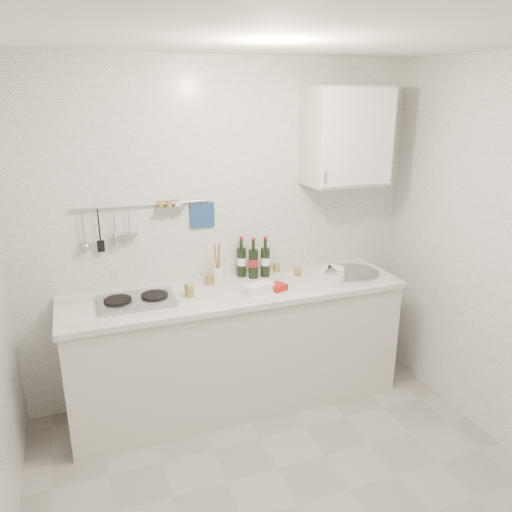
{
  "coord_description": "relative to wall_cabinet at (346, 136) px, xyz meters",
  "views": [
    {
      "loc": [
        -1.02,
        -2.05,
        2.25
      ],
      "look_at": [
        0.08,
        0.9,
        1.22
      ],
      "focal_mm": 35.0,
      "sensor_mm": 36.0,
      "label": 1
    }
  ],
  "objects": [
    {
      "name": "counter",
      "position": [
        -0.89,
        -0.12,
        -1.52
      ],
      "size": [
        2.44,
        0.64,
        0.96
      ],
      "color": "beige",
      "rests_on": "floor"
    },
    {
      "name": "jar_d",
      "position": [
        -1.25,
        -0.14,
        -0.98
      ],
      "size": [
        0.07,
        0.07,
        0.1
      ],
      "rotation": [
        0.0,
        0.0,
        -0.42
      ],
      "color": "olive",
      "rests_on": "counter"
    },
    {
      "name": "butter_dish",
      "position": [
        -0.77,
        -0.23,
        -1.0
      ],
      "size": [
        0.23,
        0.15,
        0.06
      ],
      "primitive_type": "cube",
      "rotation": [
        0.0,
        0.0,
        0.23
      ],
      "color": "white",
      "rests_on": "counter"
    },
    {
      "name": "ceiling",
      "position": [
        -0.9,
        -1.22,
        0.55
      ],
      "size": [
        3.0,
        3.0,
        0.0
      ],
      "primitive_type": "plane",
      "rotation": [
        3.14,
        0.0,
        0.0
      ],
      "color": "silver",
      "rests_on": "back_wall"
    },
    {
      "name": "back_wall",
      "position": [
        -0.9,
        0.18,
        -0.7
      ],
      "size": [
        3.0,
        0.02,
        2.5
      ],
      "primitive_type": "cube",
      "color": "silver",
      "rests_on": "floor"
    },
    {
      "name": "utensil_crock",
      "position": [
        -0.99,
        0.03,
        -0.96
      ],
      "size": [
        0.08,
        0.08,
        0.31
      ],
      "rotation": [
        0.0,
        0.0,
        -0.0
      ],
      "color": "white",
      "rests_on": "counter"
    },
    {
      "name": "jar_c",
      "position": [
        -0.37,
        -0.02,
        -1.0
      ],
      "size": [
        0.06,
        0.06,
        0.07
      ],
      "rotation": [
        0.0,
        0.0,
        -0.16
      ],
      "color": "olive",
      "rests_on": "counter"
    },
    {
      "name": "plate_stack_hob",
      "position": [
        -1.54,
        -0.13,
        -1.02
      ],
      "size": [
        0.28,
        0.28,
        0.02
      ],
      "rotation": [
        0.0,
        0.0,
        -0.41
      ],
      "color": "#5077B6",
      "rests_on": "counter"
    },
    {
      "name": "jar_a",
      "position": [
        -1.05,
        0.05,
        -0.99
      ],
      "size": [
        0.07,
        0.07,
        0.08
      ],
      "rotation": [
        0.0,
        0.0,
        -0.38
      ],
      "color": "olive",
      "rests_on": "counter"
    },
    {
      "name": "strawberry_punnet",
      "position": [
        -0.63,
        -0.23,
        -1.01
      ],
      "size": [
        0.13,
        0.13,
        0.04
      ],
      "primitive_type": "cube",
      "rotation": [
        0.0,
        0.0,
        0.33
      ],
      "color": "red",
      "rests_on": "counter"
    },
    {
      "name": "wall_rail",
      "position": [
        -1.5,
        0.15,
        -0.52
      ],
      "size": [
        0.98,
        0.09,
        0.34
      ],
      "color": "#93969B",
      "rests_on": "back_wall"
    },
    {
      "name": "floor",
      "position": [
        -0.9,
        -1.22,
        -1.95
      ],
      "size": [
        3.0,
        3.0,
        0.0
      ],
      "primitive_type": "plane",
      "color": "gray",
      "rests_on": "ground"
    },
    {
      "name": "wine_bottles",
      "position": [
        -0.7,
        0.08,
        -0.87
      ],
      "size": [
        0.24,
        0.14,
        0.31
      ],
      "rotation": [
        0.0,
        0.0,
        -0.35
      ],
      "color": "black",
      "rests_on": "counter"
    },
    {
      "name": "wall_cabinet",
      "position": [
        0.0,
        0.0,
        0.0
      ],
      "size": [
        0.6,
        0.38,
        0.7
      ],
      "color": "beige",
      "rests_on": "back_wall"
    },
    {
      "name": "jar_b",
      "position": [
        -0.49,
        0.12,
        -1.0
      ],
      "size": [
        0.06,
        0.06,
        0.07
      ],
      "rotation": [
        0.0,
        0.0,
        -0.15
      ],
      "color": "olive",
      "rests_on": "counter"
    },
    {
      "name": "plate_stack_sink",
      "position": [
        -0.19,
        -0.21,
        -0.98
      ],
      "size": [
        0.23,
        0.22,
        0.1
      ],
      "rotation": [
        0.0,
        0.0,
        -0.41
      ],
      "color": "white",
      "rests_on": "counter"
    }
  ]
}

